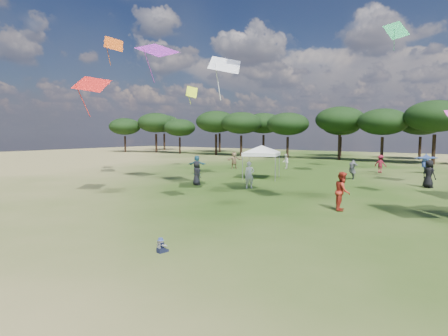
# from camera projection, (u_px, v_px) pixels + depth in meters

# --- Properties ---
(ground) EXTENTS (140.00, 140.00, 0.00)m
(ground) POSITION_uv_depth(u_px,v_px,m) (116.00, 279.00, 9.70)
(ground) COLOR #304B16
(ground) RESTS_ON ground
(tree_line) EXTENTS (108.78, 17.63, 7.77)m
(tree_line) POSITION_uv_depth(u_px,v_px,m) (430.00, 119.00, 46.86)
(tree_line) COLOR black
(tree_line) RESTS_ON ground
(tent_left) EXTENTS (5.30, 5.30, 3.05)m
(tent_left) POSITION_uv_depth(u_px,v_px,m) (262.00, 147.00, 30.46)
(tent_left) COLOR gray
(tent_left) RESTS_ON ground
(toddler) EXTENTS (0.34, 0.37, 0.47)m
(toddler) POSITION_uv_depth(u_px,v_px,m) (161.00, 246.00, 11.79)
(toddler) COLOR black
(toddler) RESTS_ON ground
(festival_crowd) EXTENTS (28.72, 22.50, 1.91)m
(festival_crowd) POSITION_uv_depth(u_px,v_px,m) (354.00, 170.00, 29.11)
(festival_crowd) COLOR #957651
(festival_crowd) RESTS_ON ground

